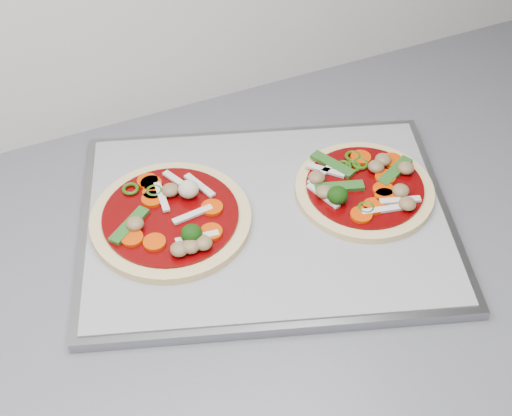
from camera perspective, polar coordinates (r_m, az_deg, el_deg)
name	(u,v)px	position (r m, az deg, el deg)	size (l,w,h in m)	color
baking_tray	(267,220)	(0.83, 0.85, -0.97)	(0.43, 0.31, 0.01)	gray
parchment	(267,215)	(0.82, 0.85, -0.59)	(0.41, 0.30, 0.00)	gray
pizza_left	(171,218)	(0.81, -6.78, -0.79)	(0.19, 0.19, 0.03)	#E2BA7E
pizza_right	(364,187)	(0.85, 8.66, 1.64)	(0.22, 0.22, 0.03)	#E2BA7E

